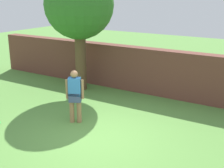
# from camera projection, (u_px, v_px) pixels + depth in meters

# --- Properties ---
(ground_plane) EXTENTS (40.00, 40.00, 0.00)m
(ground_plane) POSITION_uv_depth(u_px,v_px,m) (98.00, 137.00, 8.34)
(ground_plane) COLOR #568C3D
(brick_wall) EXTENTS (13.12, 0.50, 1.75)m
(brick_wall) POSITION_uv_depth(u_px,v_px,m) (126.00, 68.00, 12.26)
(brick_wall) COLOR brown
(brick_wall) RESTS_ON ground
(tree) EXTENTS (2.63, 2.63, 4.65)m
(tree) POSITION_uv_depth(u_px,v_px,m) (79.00, 6.00, 11.50)
(tree) COLOR brown
(tree) RESTS_ON ground
(person) EXTENTS (0.48, 0.37, 1.62)m
(person) POSITION_uv_depth(u_px,v_px,m) (75.00, 94.00, 9.05)
(person) COLOR #9E704C
(person) RESTS_ON ground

